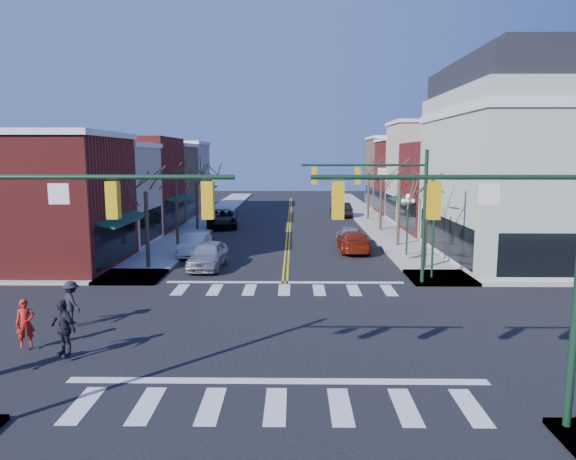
{
  "coord_description": "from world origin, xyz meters",
  "views": [
    {
      "loc": [
        0.51,
        -19.58,
        6.92
      ],
      "look_at": [
        0.17,
        8.53,
        2.8
      ],
      "focal_mm": 32.0,
      "sensor_mm": 36.0,
      "label": 1
    }
  ],
  "objects_px": {
    "car_left_mid": "(195,245)",
    "car_left_far": "(222,219)",
    "lamppost_midblock": "(408,214)",
    "victorian_corner": "(538,159)",
    "car_right_near": "(354,241)",
    "car_right_far": "(341,210)",
    "pedestrian_dark_a": "(63,328)",
    "car_left_near": "(208,255)",
    "pedestrian_red_a": "(25,323)",
    "car_right_mid": "(349,235)",
    "pedestrian_dark_b": "(72,302)",
    "lamppost_corner": "(433,227)"
  },
  "relations": [
    {
      "from": "car_right_near",
      "to": "car_right_mid",
      "type": "xyz_separation_m",
      "value": [
        0.0,
        3.05,
        0.02
      ]
    },
    {
      "from": "victorian_corner",
      "to": "car_left_near",
      "type": "relative_size",
      "value": 2.92
    },
    {
      "from": "victorian_corner",
      "to": "car_right_near",
      "type": "bearing_deg",
      "value": 168.32
    },
    {
      "from": "pedestrian_dark_b",
      "to": "lamppost_midblock",
      "type": "bearing_deg",
      "value": -97.52
    },
    {
      "from": "lamppost_midblock",
      "to": "car_right_near",
      "type": "relative_size",
      "value": 0.83
    },
    {
      "from": "lamppost_corner",
      "to": "car_left_far",
      "type": "distance_m",
      "value": 25.52
    },
    {
      "from": "lamppost_corner",
      "to": "pedestrian_dark_b",
      "type": "relative_size",
      "value": 2.46
    },
    {
      "from": "car_left_near",
      "to": "lamppost_corner",
      "type": "bearing_deg",
      "value": -9.56
    },
    {
      "from": "lamppost_corner",
      "to": "car_right_near",
      "type": "distance_m",
      "value": 9.34
    },
    {
      "from": "car_right_far",
      "to": "car_left_near",
      "type": "bearing_deg",
      "value": 62.76
    },
    {
      "from": "victorian_corner",
      "to": "pedestrian_red_a",
      "type": "bearing_deg",
      "value": -146.85
    },
    {
      "from": "car_left_near",
      "to": "pedestrian_dark_a",
      "type": "distance_m",
      "value": 14.57
    },
    {
      "from": "victorian_corner",
      "to": "car_left_mid",
      "type": "xyz_separation_m",
      "value": [
        -22.9,
        0.83,
        -5.9
      ]
    },
    {
      "from": "car_left_mid",
      "to": "car_left_far",
      "type": "bearing_deg",
      "value": 91.38
    },
    {
      "from": "lamppost_corner",
      "to": "car_left_near",
      "type": "bearing_deg",
      "value": 167.65
    },
    {
      "from": "car_left_far",
      "to": "pedestrian_red_a",
      "type": "distance_m",
      "value": 31.61
    },
    {
      "from": "car_right_near",
      "to": "pedestrian_dark_b",
      "type": "xyz_separation_m",
      "value": [
        -13.28,
        -16.55,
        0.28
      ]
    },
    {
      "from": "car_right_near",
      "to": "pedestrian_dark_b",
      "type": "distance_m",
      "value": 21.22
    },
    {
      "from": "lamppost_corner",
      "to": "lamppost_midblock",
      "type": "height_order",
      "value": "same"
    },
    {
      "from": "victorian_corner",
      "to": "lamppost_midblock",
      "type": "relative_size",
      "value": 3.29
    },
    {
      "from": "car_left_far",
      "to": "pedestrian_dark_a",
      "type": "relative_size",
      "value": 3.12
    },
    {
      "from": "car_right_near",
      "to": "car_right_far",
      "type": "relative_size",
      "value": 1.05
    },
    {
      "from": "car_right_near",
      "to": "lamppost_midblock",
      "type": "bearing_deg",
      "value": 150.82
    },
    {
      "from": "car_left_far",
      "to": "lamppost_midblock",
      "type": "bearing_deg",
      "value": -50.79
    },
    {
      "from": "car_left_far",
      "to": "car_right_mid",
      "type": "bearing_deg",
      "value": -46.22
    },
    {
      "from": "car_left_mid",
      "to": "pedestrian_dark_a",
      "type": "bearing_deg",
      "value": -91.43
    },
    {
      "from": "car_left_near",
      "to": "pedestrian_red_a",
      "type": "relative_size",
      "value": 2.85
    },
    {
      "from": "car_left_mid",
      "to": "victorian_corner",
      "type": "bearing_deg",
      "value": -0.7
    },
    {
      "from": "victorian_corner",
      "to": "car_left_mid",
      "type": "bearing_deg",
      "value": 177.92
    },
    {
      "from": "car_left_far",
      "to": "car_right_far",
      "type": "xyz_separation_m",
      "value": [
        12.2,
        8.8,
        -0.03
      ]
    },
    {
      "from": "lamppost_midblock",
      "to": "pedestrian_dark_a",
      "type": "relative_size",
      "value": 2.22
    },
    {
      "from": "victorian_corner",
      "to": "lamppost_midblock",
      "type": "distance_m",
      "value": 9.1
    },
    {
      "from": "lamppost_midblock",
      "to": "pedestrian_dark_a",
      "type": "xyz_separation_m",
      "value": [
        -15.5,
        -18.01,
        -1.84
      ]
    },
    {
      "from": "victorian_corner",
      "to": "car_left_far",
      "type": "xyz_separation_m",
      "value": [
        -22.9,
        14.82,
        -5.81
      ]
    },
    {
      "from": "car_left_far",
      "to": "pedestrian_red_a",
      "type": "bearing_deg",
      "value": -101.12
    },
    {
      "from": "lamppost_corner",
      "to": "victorian_corner",
      "type": "bearing_deg",
      "value": 35.86
    },
    {
      "from": "lamppost_midblock",
      "to": "car_right_far",
      "type": "xyz_separation_m",
      "value": [
        -2.4,
        23.13,
        -2.15
      ]
    },
    {
      "from": "car_left_mid",
      "to": "car_right_far",
      "type": "bearing_deg",
      "value": 63.22
    },
    {
      "from": "car_left_mid",
      "to": "lamppost_corner",
      "type": "bearing_deg",
      "value": -23.69
    },
    {
      "from": "victorian_corner",
      "to": "car_left_mid",
      "type": "relative_size",
      "value": 3.11
    },
    {
      "from": "car_left_mid",
      "to": "pedestrian_dark_b",
      "type": "distance_m",
      "value": 15.11
    },
    {
      "from": "pedestrian_dark_b",
      "to": "car_right_mid",
      "type": "bearing_deg",
      "value": -82.91
    },
    {
      "from": "victorian_corner",
      "to": "car_right_far",
      "type": "height_order",
      "value": "victorian_corner"
    },
    {
      "from": "lamppost_corner",
      "to": "car_left_mid",
      "type": "relative_size",
      "value": 0.94
    },
    {
      "from": "lamppost_midblock",
      "to": "victorian_corner",
      "type": "bearing_deg",
      "value": -3.45
    },
    {
      "from": "car_left_near",
      "to": "pedestrian_red_a",
      "type": "bearing_deg",
      "value": -104.59
    },
    {
      "from": "lamppost_corner",
      "to": "pedestrian_dark_a",
      "type": "bearing_deg",
      "value": -143.41
    },
    {
      "from": "victorian_corner",
      "to": "car_left_near",
      "type": "height_order",
      "value": "victorian_corner"
    },
    {
      "from": "lamppost_corner",
      "to": "car_left_near",
      "type": "xyz_separation_m",
      "value": [
        -13.0,
        2.85,
        -2.13
      ]
    },
    {
      "from": "car_right_near",
      "to": "lamppost_corner",
      "type": "bearing_deg",
      "value": 112.24
    }
  ]
}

